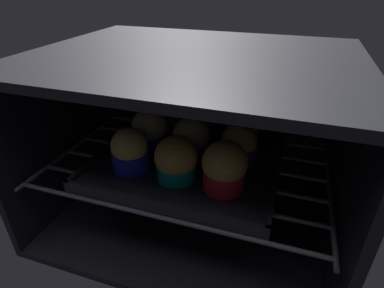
% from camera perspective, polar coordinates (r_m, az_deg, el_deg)
% --- Properties ---
extents(oven_cavity, '(0.59, 0.47, 0.37)m').
position_cam_1_polar(oven_cavity, '(0.68, 1.39, 1.73)').
color(oven_cavity, black).
rests_on(oven_cavity, ground).
extents(oven_rack, '(0.55, 0.42, 0.01)m').
position_cam_1_polar(oven_rack, '(0.66, 0.25, -2.52)').
color(oven_rack, '#51515B').
rests_on(oven_rack, oven_cavity).
extents(baking_tray, '(0.36, 0.36, 0.02)m').
position_cam_1_polar(baking_tray, '(0.65, 0.00, -2.12)').
color(baking_tray, black).
rests_on(baking_tray, oven_rack).
extents(muffin_row0_col0, '(0.07, 0.07, 0.08)m').
position_cam_1_polar(muffin_row0_col0, '(0.59, -11.36, -1.26)').
color(muffin_row0_col0, '#1928B7').
rests_on(muffin_row0_col0, baking_tray).
extents(muffin_row0_col1, '(0.08, 0.08, 0.08)m').
position_cam_1_polar(muffin_row0_col1, '(0.55, -2.64, -3.05)').
color(muffin_row0_col1, '#0C8C84').
rests_on(muffin_row0_col1, baking_tray).
extents(muffin_row0_col2, '(0.08, 0.08, 0.09)m').
position_cam_1_polar(muffin_row0_col2, '(0.53, 5.97, -4.31)').
color(muffin_row0_col2, red).
rests_on(muffin_row0_col2, baking_tray).
extents(muffin_row1_col0, '(0.07, 0.07, 0.09)m').
position_cam_1_polar(muffin_row1_col0, '(0.65, -7.76, 2.53)').
color(muffin_row1_col0, '#1928B7').
rests_on(muffin_row1_col0, baking_tray).
extents(muffin_row1_col1, '(0.07, 0.07, 0.08)m').
position_cam_1_polar(muffin_row1_col1, '(0.62, -0.20, 1.06)').
color(muffin_row1_col1, '#7A238C').
rests_on(muffin_row1_col1, baking_tray).
extents(muffin_row1_col2, '(0.07, 0.07, 0.08)m').
position_cam_1_polar(muffin_row1_col2, '(0.61, 8.55, -0.29)').
color(muffin_row1_col2, '#7A238C').
rests_on(muffin_row1_col2, baking_tray).
extents(muffin_row2_col0, '(0.08, 0.08, 0.09)m').
position_cam_1_polar(muffin_row2_col0, '(0.73, -4.54, 5.63)').
color(muffin_row2_col0, silver).
rests_on(muffin_row2_col0, baking_tray).
extents(muffin_row2_col1, '(0.07, 0.07, 0.08)m').
position_cam_1_polar(muffin_row2_col1, '(0.70, 2.59, 4.44)').
color(muffin_row2_col1, '#1928B7').
rests_on(muffin_row2_col1, baking_tray).
extents(muffin_row2_col2, '(0.08, 0.08, 0.08)m').
position_cam_1_polar(muffin_row2_col2, '(0.68, 9.43, 3.40)').
color(muffin_row2_col2, red).
rests_on(muffin_row2_col2, baking_tray).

